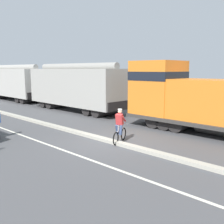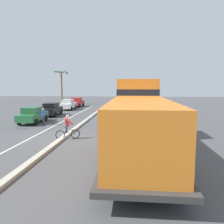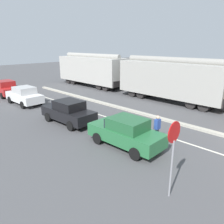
{
  "view_description": "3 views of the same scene",
  "coord_description": "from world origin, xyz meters",
  "px_view_note": "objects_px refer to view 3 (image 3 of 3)",
  "views": [
    {
      "loc": [
        -9.16,
        -9.15,
        3.68
      ],
      "look_at": [
        0.82,
        0.49,
        1.4
      ],
      "focal_mm": 42.0,
      "sensor_mm": 36.0,
      "label": 1
    },
    {
      "loc": [
        4.85,
        -15.3,
        3.77
      ],
      "look_at": [
        3.45,
        0.08,
        1.89
      ],
      "focal_mm": 35.0,
      "sensor_mm": 36.0,
      "label": 2
    },
    {
      "loc": [
        -13.26,
        -1.32,
        5.29
      ],
      "look_at": [
        -3.94,
        7.91,
        1.21
      ],
      "focal_mm": 35.0,
      "sensor_mm": 36.0,
      "label": 3
    }
  ],
  "objects_px": {
    "parked_car_black": "(68,112)",
    "pedestrian_by_cars": "(157,129)",
    "hopper_car_lead": "(171,80)",
    "parked_car_red": "(6,88)",
    "stop_sign": "(173,145)",
    "parked_car_green": "(126,132)",
    "hopper_car_middle": "(91,70)",
    "parked_car_white": "(24,95)"
  },
  "relations": [
    {
      "from": "parked_car_green",
      "to": "stop_sign",
      "type": "height_order",
      "value": "stop_sign"
    },
    {
      "from": "hopper_car_lead",
      "to": "parked_car_red",
      "type": "bearing_deg",
      "value": 126.65
    },
    {
      "from": "parked_car_green",
      "to": "parked_car_black",
      "type": "relative_size",
      "value": 1.0
    },
    {
      "from": "hopper_car_middle",
      "to": "pedestrian_by_cars",
      "type": "bearing_deg",
      "value": -118.9
    },
    {
      "from": "parked_car_black",
      "to": "hopper_car_middle",
      "type": "bearing_deg",
      "value": 43.32
    },
    {
      "from": "stop_sign",
      "to": "parked_car_red",
      "type": "bearing_deg",
      "value": 84.3
    },
    {
      "from": "parked_car_red",
      "to": "pedestrian_by_cars",
      "type": "relative_size",
      "value": 2.63
    },
    {
      "from": "stop_sign",
      "to": "parked_car_black",
      "type": "bearing_deg",
      "value": 78.13
    },
    {
      "from": "parked_car_white",
      "to": "stop_sign",
      "type": "bearing_deg",
      "value": -96.91
    },
    {
      "from": "hopper_car_middle",
      "to": "parked_car_green",
      "type": "bearing_deg",
      "value": -124.51
    },
    {
      "from": "hopper_car_lead",
      "to": "parked_car_red",
      "type": "relative_size",
      "value": 2.49
    },
    {
      "from": "hopper_car_middle",
      "to": "parked_car_red",
      "type": "relative_size",
      "value": 2.49
    },
    {
      "from": "parked_car_red",
      "to": "stop_sign",
      "type": "distance_m",
      "value": 21.1
    },
    {
      "from": "hopper_car_middle",
      "to": "parked_car_white",
      "type": "distance_m",
      "value": 10.76
    },
    {
      "from": "stop_sign",
      "to": "pedestrian_by_cars",
      "type": "bearing_deg",
      "value": 39.49
    },
    {
      "from": "hopper_car_lead",
      "to": "parked_car_black",
      "type": "xyz_separation_m",
      "value": [
        -10.38,
        1.81,
        -1.26
      ]
    },
    {
      "from": "parked_car_black",
      "to": "hopper_car_lead",
      "type": "bearing_deg",
      "value": -9.89
    },
    {
      "from": "hopper_car_lead",
      "to": "parked_car_black",
      "type": "bearing_deg",
      "value": 170.11
    },
    {
      "from": "parked_car_green",
      "to": "parked_car_red",
      "type": "height_order",
      "value": "same"
    },
    {
      "from": "parked_car_white",
      "to": "stop_sign",
      "type": "relative_size",
      "value": 1.47
    },
    {
      "from": "hopper_car_lead",
      "to": "stop_sign",
      "type": "xyz_separation_m",
      "value": [
        -12.29,
        -7.25,
        -0.05
      ]
    },
    {
      "from": "parked_car_green",
      "to": "parked_car_black",
      "type": "xyz_separation_m",
      "value": [
        -0.03,
        5.26,
        0.0
      ]
    },
    {
      "from": "parked_car_white",
      "to": "pedestrian_by_cars",
      "type": "bearing_deg",
      "value": -83.61
    },
    {
      "from": "parked_car_black",
      "to": "parked_car_red",
      "type": "xyz_separation_m",
      "value": [
        0.19,
        11.89,
        0.0
      ]
    },
    {
      "from": "parked_car_white",
      "to": "parked_car_green",
      "type": "bearing_deg",
      "value": -90.08
    },
    {
      "from": "parked_car_red",
      "to": "parked_car_black",
      "type": "bearing_deg",
      "value": -90.9
    },
    {
      "from": "hopper_car_middle",
      "to": "parked_car_black",
      "type": "bearing_deg",
      "value": -136.68
    },
    {
      "from": "pedestrian_by_cars",
      "to": "parked_car_black",
      "type": "bearing_deg",
      "value": 103.86
    },
    {
      "from": "hopper_car_middle",
      "to": "parked_car_red",
      "type": "height_order",
      "value": "hopper_car_middle"
    },
    {
      "from": "pedestrian_by_cars",
      "to": "hopper_car_middle",
      "type": "bearing_deg",
      "value": 61.1
    },
    {
      "from": "parked_car_green",
      "to": "parked_car_white",
      "type": "height_order",
      "value": "same"
    },
    {
      "from": "parked_car_red",
      "to": "pedestrian_by_cars",
      "type": "xyz_separation_m",
      "value": [
        1.35,
        -18.12,
        0.03
      ]
    },
    {
      "from": "hopper_car_middle",
      "to": "pedestrian_by_cars",
      "type": "xyz_separation_m",
      "value": [
        -8.84,
        -16.02,
        -1.23
      ]
    },
    {
      "from": "parked_car_black",
      "to": "pedestrian_by_cars",
      "type": "height_order",
      "value": "same"
    },
    {
      "from": "parked_car_black",
      "to": "pedestrian_by_cars",
      "type": "xyz_separation_m",
      "value": [
        1.54,
        -6.23,
        0.03
      ]
    },
    {
      "from": "hopper_car_middle",
      "to": "hopper_car_lead",
      "type": "bearing_deg",
      "value": -90.0
    },
    {
      "from": "parked_car_green",
      "to": "pedestrian_by_cars",
      "type": "bearing_deg",
      "value": -32.66
    },
    {
      "from": "parked_car_red",
      "to": "hopper_car_lead",
      "type": "bearing_deg",
      "value": -53.35
    },
    {
      "from": "parked_car_green",
      "to": "parked_car_white",
      "type": "distance_m",
      "value": 12.32
    },
    {
      "from": "hopper_car_middle",
      "to": "parked_car_black",
      "type": "xyz_separation_m",
      "value": [
        -10.38,
        -9.79,
        -1.26
      ]
    },
    {
      "from": "pedestrian_by_cars",
      "to": "parked_car_green",
      "type": "bearing_deg",
      "value": 147.34
    },
    {
      "from": "hopper_car_middle",
      "to": "parked_car_green",
      "type": "relative_size",
      "value": 2.5
    }
  ]
}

